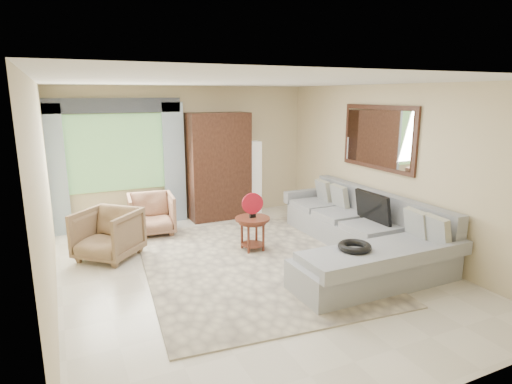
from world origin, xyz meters
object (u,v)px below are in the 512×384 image
coffee_table (253,233)px  floor_lamp (254,177)px  potted_plant (88,224)px  tv_screen (373,208)px  armchair_left (108,234)px  sectional_sofa (360,238)px  armchair_right (151,214)px  armoire (219,166)px

coffee_table → floor_lamp: bearing=64.4°
potted_plant → floor_lamp: floor_lamp is taller
tv_screen → potted_plant: 4.76m
armchair_left → floor_lamp: size_ratio=0.56×
coffee_table → floor_lamp: (0.99, 2.07, 0.46)m
armchair_left → sectional_sofa: bearing=19.6°
potted_plant → floor_lamp: bearing=6.3°
armchair_left → armchair_right: bearing=90.0°
sectional_sofa → potted_plant: (-3.74, 2.59, -0.01)m
sectional_sofa → armchair_left: sectional_sofa is taller
coffee_table → floor_lamp: 2.34m
coffee_table → armchair_right: bearing=129.3°
armchair_right → floor_lamp: bearing=18.9°
armchair_right → armoire: 1.68m
tv_screen → floor_lamp: floor_lamp is taller
sectional_sofa → tv_screen: bearing=14.8°
sectional_sofa → armchair_right: (-2.69, 2.44, 0.08)m
coffee_table → armoire: bearing=84.6°
sectional_sofa → floor_lamp: size_ratio=2.31×
armoire → floor_lamp: size_ratio=1.40×
sectional_sofa → tv_screen: tv_screen is taller
potted_plant → armoire: bearing=7.0°
tv_screen → armchair_right: (-2.96, 2.37, -0.36)m
tv_screen → floor_lamp: (-0.70, 2.89, 0.03)m
tv_screen → potted_plant: bearing=147.8°
sectional_sofa → armchair_left: 3.85m
sectional_sofa → armchair_right: bearing=137.9°
coffee_table → armchair_left: armchair_left is taller
tv_screen → potted_plant: tv_screen is taller
sectional_sofa → armchair_left: size_ratio=4.14×
coffee_table → sectional_sofa: bearing=-31.9°
sectional_sofa → armoire: bearing=113.1°
armchair_left → armoire: bearing=73.7°
armchair_left → floor_lamp: floor_lamp is taller
armchair_right → potted_plant: (-1.05, 0.15, -0.08)m
tv_screen → coffee_table: size_ratio=1.34×
armchair_right → coffee_table: bearing=-44.9°
armchair_right → potted_plant: 1.06m
tv_screen → floor_lamp: bearing=103.6°
floor_lamp → potted_plant: bearing=-173.7°
sectional_sofa → armchair_left: (-3.53, 1.54, 0.10)m
sectional_sofa → floor_lamp: floor_lamp is taller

